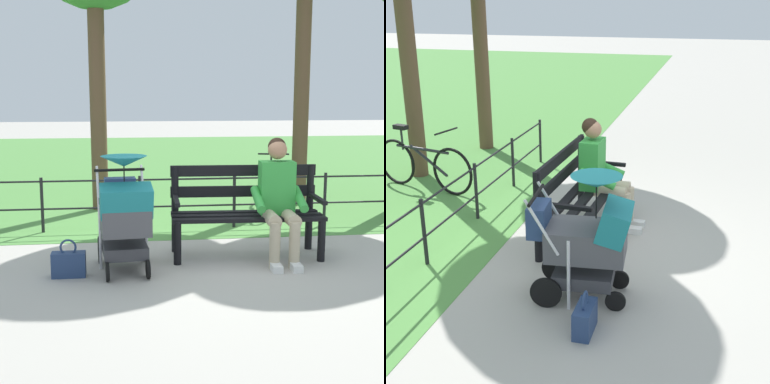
# 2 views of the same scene
# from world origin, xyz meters

# --- Properties ---
(ground_plane) EXTENTS (60.00, 60.00, 0.00)m
(ground_plane) POSITION_xyz_m (0.00, 0.00, 0.00)
(ground_plane) COLOR #ADA89E
(park_bench) EXTENTS (1.62, 0.66, 0.96)m
(park_bench) POSITION_xyz_m (-0.48, -0.12, 0.53)
(park_bench) COLOR black
(park_bench) RESTS_ON ground
(person_on_bench) EXTENTS (0.55, 0.74, 1.28)m
(person_on_bench) POSITION_xyz_m (-0.79, 0.11, 0.68)
(person_on_bench) COLOR tan
(person_on_bench) RESTS_ON ground
(stroller) EXTENTS (0.57, 0.92, 1.15)m
(stroller) POSITION_xyz_m (0.81, 0.33, 0.59)
(stroller) COLOR black
(stroller) RESTS_ON ground
(handbag) EXTENTS (0.32, 0.14, 0.37)m
(handbag) POSITION_xyz_m (1.35, 0.44, 0.13)
(handbag) COLOR navy
(handbag) RESTS_ON ground
(park_fence) EXTENTS (6.14, 0.04, 0.70)m
(park_fence) POSITION_xyz_m (0.00, -1.38, 0.41)
(park_fence) COLOR black
(park_fence) RESTS_ON ground
(bicycle) EXTENTS (0.52, 1.63, 0.89)m
(bicycle) POSITION_xyz_m (-1.41, -2.53, 0.36)
(bicycle) COLOR black
(bicycle) RESTS_ON ground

